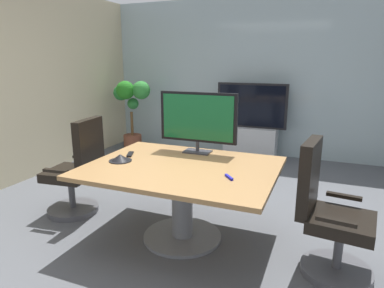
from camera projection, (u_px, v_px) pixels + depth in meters
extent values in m
plane|color=#515459|center=(176.00, 227.00, 3.54)|extent=(7.37, 7.37, 0.00)
cube|color=#9EB2B7|center=(249.00, 78.00, 6.07)|extent=(5.33, 0.10, 2.75)
cube|color=olive|center=(182.00, 168.00, 3.16)|extent=(1.74, 1.33, 0.04)
cylinder|color=slate|center=(182.00, 204.00, 3.25)|extent=(0.20, 0.20, 0.70)
cylinder|color=slate|center=(182.00, 236.00, 3.33)|extent=(0.76, 0.76, 0.03)
cylinder|color=#4C4C51|center=(73.00, 209.00, 3.89)|extent=(0.56, 0.56, 0.06)
cylinder|color=#4C4C51|center=(72.00, 192.00, 3.84)|extent=(0.07, 0.07, 0.36)
cube|color=black|center=(70.00, 174.00, 3.78)|extent=(0.53, 0.53, 0.10)
cube|color=black|center=(89.00, 147.00, 3.63)|extent=(0.14, 0.46, 0.60)
cube|color=black|center=(84.00, 157.00, 3.99)|extent=(0.28, 0.08, 0.03)
cube|color=black|center=(56.00, 171.00, 3.51)|extent=(0.28, 0.08, 0.03)
cylinder|color=#4C4C51|center=(336.00, 270.00, 2.76)|extent=(0.56, 0.56, 0.06)
cylinder|color=#4C4C51|center=(338.00, 247.00, 2.71)|extent=(0.07, 0.07, 0.36)
cube|color=black|center=(341.00, 222.00, 2.66)|extent=(0.54, 0.54, 0.10)
cube|color=black|center=(309.00, 177.00, 2.71)|extent=(0.15, 0.46, 0.60)
cube|color=black|center=(336.00, 221.00, 2.42)|extent=(0.28, 0.08, 0.03)
cube|color=black|center=(344.00, 196.00, 2.86)|extent=(0.28, 0.08, 0.03)
cube|color=#333338|center=(197.00, 152.00, 3.60)|extent=(0.28, 0.18, 0.02)
cylinder|color=#333338|center=(197.00, 146.00, 3.59)|extent=(0.04, 0.04, 0.10)
cube|color=black|center=(198.00, 117.00, 3.52)|extent=(0.84, 0.04, 0.52)
cube|color=#14592D|center=(197.00, 118.00, 3.50)|extent=(0.77, 0.01, 0.47)
cube|color=#B7BABC|center=(250.00, 142.00, 5.97)|extent=(0.90, 0.36, 0.55)
cube|color=black|center=(252.00, 106.00, 5.79)|extent=(1.20, 0.06, 0.76)
cube|color=black|center=(251.00, 106.00, 5.76)|extent=(1.12, 0.01, 0.69)
cylinder|color=brown|center=(133.00, 142.00, 6.49)|extent=(0.34, 0.34, 0.30)
cylinder|color=brown|center=(132.00, 123.00, 6.40)|extent=(0.05, 0.05, 0.44)
sphere|color=#308634|center=(141.00, 90.00, 6.17)|extent=(0.33, 0.33, 0.33)
sphere|color=#2B7B35|center=(133.00, 104.00, 6.42)|extent=(0.21, 0.21, 0.21)
sphere|color=#287F35|center=(121.00, 93.00, 6.36)|extent=(0.29, 0.29, 0.29)
sphere|color=#22761D|center=(125.00, 90.00, 6.15)|extent=(0.34, 0.34, 0.34)
cone|color=black|center=(120.00, 158.00, 3.29)|extent=(0.19, 0.19, 0.07)
cylinder|color=black|center=(120.00, 161.00, 3.30)|extent=(0.22, 0.22, 0.01)
cube|color=black|center=(130.00, 154.00, 3.50)|extent=(0.11, 0.18, 0.02)
cube|color=#1919A5|center=(229.00, 177.00, 2.82)|extent=(0.10, 0.11, 0.02)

